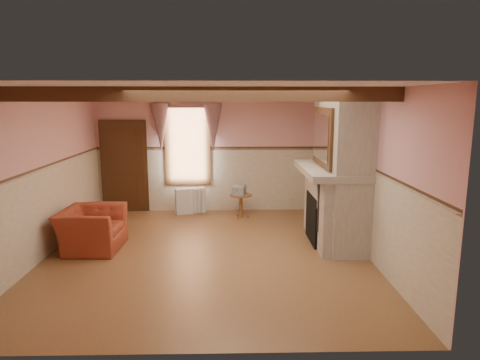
{
  "coord_description": "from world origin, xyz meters",
  "views": [
    {
      "loc": [
        0.41,
        -7.08,
        2.62
      ],
      "look_at": [
        0.59,
        0.8,
        1.15
      ],
      "focal_mm": 32.0,
      "sensor_mm": 36.0,
      "label": 1
    }
  ],
  "objects_px": {
    "side_table": "(241,206)",
    "mantel_clock": "(322,156)",
    "radiator": "(191,201)",
    "bowl": "(334,167)",
    "armchair": "(92,229)",
    "oil_lamp": "(329,158)"
  },
  "relations": [
    {
      "from": "armchair",
      "to": "bowl",
      "type": "height_order",
      "value": "bowl"
    },
    {
      "from": "side_table",
      "to": "mantel_clock",
      "type": "relative_size",
      "value": 2.29
    },
    {
      "from": "radiator",
      "to": "oil_lamp",
      "type": "distance_m",
      "value": 3.59
    },
    {
      "from": "bowl",
      "to": "mantel_clock",
      "type": "bearing_deg",
      "value": 90.0
    },
    {
      "from": "armchair",
      "to": "mantel_clock",
      "type": "distance_m",
      "value": 4.6
    },
    {
      "from": "armchair",
      "to": "mantel_clock",
      "type": "relative_size",
      "value": 4.74
    },
    {
      "from": "side_table",
      "to": "oil_lamp",
      "type": "distance_m",
      "value": 2.52
    },
    {
      "from": "radiator",
      "to": "bowl",
      "type": "distance_m",
      "value": 3.82
    },
    {
      "from": "side_table",
      "to": "bowl",
      "type": "bearing_deg",
      "value": -49.85
    },
    {
      "from": "bowl",
      "to": "mantel_clock",
      "type": "height_order",
      "value": "mantel_clock"
    },
    {
      "from": "armchair",
      "to": "bowl",
      "type": "xyz_separation_m",
      "value": [
        4.31,
        0.09,
        1.09
      ]
    },
    {
      "from": "armchair",
      "to": "radiator",
      "type": "distance_m",
      "value": 2.88
    },
    {
      "from": "armchair",
      "to": "oil_lamp",
      "type": "xyz_separation_m",
      "value": [
        4.31,
        0.54,
        1.19
      ]
    },
    {
      "from": "side_table",
      "to": "radiator",
      "type": "relative_size",
      "value": 0.79
    },
    {
      "from": "radiator",
      "to": "oil_lamp",
      "type": "bearing_deg",
      "value": -52.45
    },
    {
      "from": "radiator",
      "to": "bowl",
      "type": "xyz_separation_m",
      "value": [
        2.78,
        -2.34,
        1.16
      ]
    },
    {
      "from": "side_table",
      "to": "mantel_clock",
      "type": "distance_m",
      "value": 2.2
    },
    {
      "from": "mantel_clock",
      "to": "armchair",
      "type": "bearing_deg",
      "value": -165.17
    },
    {
      "from": "armchair",
      "to": "radiator",
      "type": "bearing_deg",
      "value": -30.11
    },
    {
      "from": "armchair",
      "to": "mantel_clock",
      "type": "xyz_separation_m",
      "value": [
        4.31,
        1.14,
        1.15
      ]
    },
    {
      "from": "oil_lamp",
      "to": "armchair",
      "type": "bearing_deg",
      "value": -172.79
    },
    {
      "from": "side_table",
      "to": "mantel_clock",
      "type": "bearing_deg",
      "value": -28.01
    }
  ]
}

